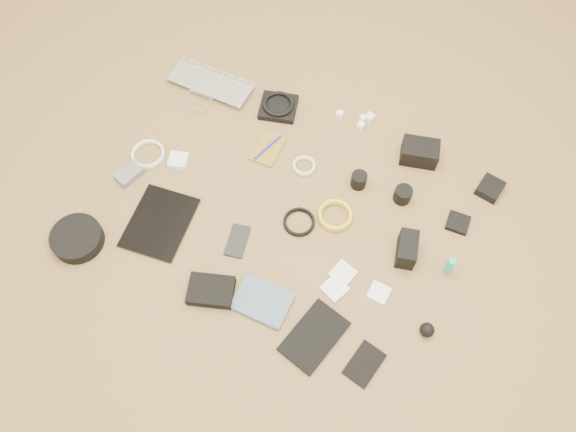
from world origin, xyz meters
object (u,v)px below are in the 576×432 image
at_px(laptop, 205,92).
at_px(tablet, 160,223).
at_px(dslr_camera, 420,152).
at_px(phone, 237,241).
at_px(paperback, 253,319).
at_px(headphone_case, 77,239).

height_order(laptop, tablet, laptop).
relative_size(dslr_camera, tablet, 0.51).
height_order(dslr_camera, tablet, dslr_camera).
xyz_separation_m(phone, paperback, (0.19, -0.24, 0.00)).
xyz_separation_m(laptop, phone, (0.46, -0.56, -0.01)).
xyz_separation_m(laptop, headphone_case, (-0.07, -0.81, 0.01)).
bearing_deg(phone, paperback, -63.90).
bearing_deg(paperback, headphone_case, 90.18).
height_order(headphone_case, paperback, headphone_case).
bearing_deg(phone, dslr_camera, 41.25).
relative_size(laptop, dslr_camera, 2.56).
xyz_separation_m(phone, headphone_case, (-0.53, -0.25, 0.02)).
bearing_deg(headphone_case, dslr_camera, 41.75).
height_order(laptop, paperback, laptop).
distance_m(tablet, phone, 0.30).
xyz_separation_m(laptop, tablet, (0.16, -0.62, -0.01)).
xyz_separation_m(laptop, dslr_camera, (0.93, 0.08, 0.03)).
distance_m(dslr_camera, tablet, 1.04).
relative_size(tablet, headphone_case, 1.48).
bearing_deg(tablet, dslr_camera, 34.79).
bearing_deg(dslr_camera, headphone_case, -152.90).
bearing_deg(paperback, tablet, 68.77).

